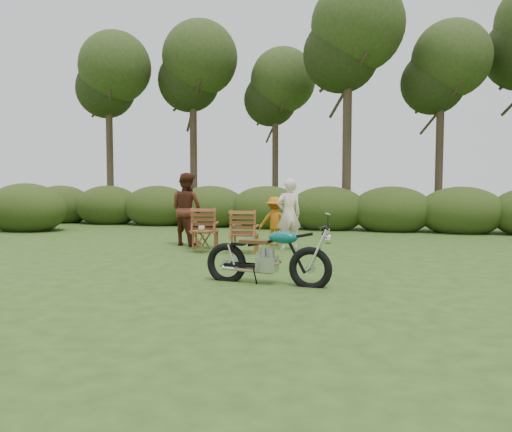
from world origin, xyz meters
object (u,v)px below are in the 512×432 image
(cup, at_px, (202,228))
(adult_b, at_px, (187,245))
(motorcycle, at_px, (267,284))
(lawn_chair_left, at_px, (205,248))
(lawn_chair_right, at_px, (245,252))
(child, at_px, (275,245))
(side_table, at_px, (202,242))
(adult_a, at_px, (289,250))

(cup, bearing_deg, adult_b, 127.53)
(motorcycle, relative_size, lawn_chair_left, 2.01)
(lawn_chair_right, relative_size, child, 0.79)
(lawn_chair_left, bearing_deg, adult_b, -42.80)
(lawn_chair_left, xyz_separation_m, side_table, (0.20, -0.69, 0.24))
(lawn_chair_right, xyz_separation_m, child, (0.33, 1.36, 0.00))
(lawn_chair_right, height_order, adult_b, adult_b)
(lawn_chair_left, xyz_separation_m, cup, (0.20, -0.72, 0.53))
(motorcycle, bearing_deg, lawn_chair_left, 128.51)
(motorcycle, height_order, adult_a, adult_a)
(lawn_chair_right, xyz_separation_m, lawn_chair_left, (-1.10, 0.46, 0.00))
(adult_b, bearing_deg, lawn_chair_right, 176.34)
(motorcycle, height_order, adult_b, adult_b)
(adult_b, bearing_deg, side_table, 149.57)
(lawn_chair_left, distance_m, adult_b, 0.70)
(lawn_chair_left, bearing_deg, cup, 91.83)
(lawn_chair_right, xyz_separation_m, adult_b, (-1.71, 0.80, 0.00))
(adult_a, bearing_deg, cup, -3.08)
(lawn_chair_right, distance_m, adult_a, 1.08)
(lawn_chair_right, bearing_deg, adult_a, -147.81)
(adult_b, bearing_deg, motorcycle, 149.43)
(motorcycle, distance_m, adult_b, 4.89)
(side_table, relative_size, adult_a, 0.30)
(cup, relative_size, child, 0.12)
(cup, height_order, adult_a, adult_a)
(motorcycle, bearing_deg, adult_a, 101.50)
(lawn_chair_left, distance_m, adult_a, 1.93)
(side_table, height_order, adult_b, adult_b)
(motorcycle, xyz_separation_m, side_table, (-2.20, 2.82, 0.24))
(cup, distance_m, child, 2.09)
(adult_b, bearing_deg, adult_a, -160.59)
(motorcycle, height_order, lawn_chair_left, motorcycle)
(side_table, xyz_separation_m, child, (1.23, 1.59, -0.24))
(adult_a, bearing_deg, side_table, -3.66)
(lawn_chair_right, distance_m, side_table, 0.96)
(cup, height_order, child, child)
(adult_a, distance_m, adult_b, 2.53)
(side_table, distance_m, adult_a, 1.97)
(lawn_chair_left, relative_size, child, 0.80)
(lawn_chair_left, relative_size, side_table, 1.96)
(side_table, bearing_deg, adult_a, 28.80)
(lawn_chair_right, relative_size, cup, 6.77)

